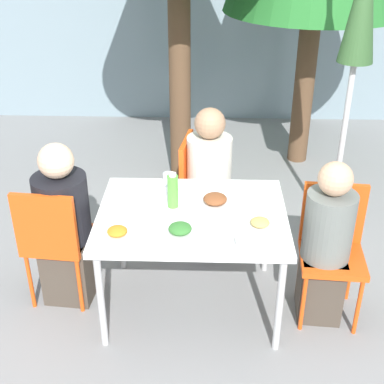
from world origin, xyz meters
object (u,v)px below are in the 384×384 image
Objects in this scene: closed_umbrella at (359,33)px; person_far at (209,185)px; bottle at (173,191)px; drinking_cup at (169,179)px; chair_far at (200,183)px; person_left at (65,228)px; chair_left at (54,236)px; salad_bowl at (250,242)px; person_right at (326,247)px; chair_right at (332,241)px.

person_far is at bearing -166.07° from closed_umbrella.
closed_umbrella reaches higher than person_far.
drinking_cup is (-0.05, 0.29, -0.07)m from bottle.
person_far is at bearing 57.93° from chair_far.
bottle is at bearing -11.46° from person_far.
person_left is at bearing -48.07° from person_far.
chair_left is 1.31m from salad_bowl.
person_left is at bearing -156.58° from drinking_cup.
chair_far is (0.87, 0.69, -0.01)m from person_left.
salad_bowl is at bearing -14.70° from person_left.
chair_left is 1.23m from person_far.
drinking_cup is at bearing 99.25° from bottle.
person_right reaches higher than chair_left.
person_right reaches higher than chair_far.
person_right is at bearing 51.99° from person_far.
chair_far is (-0.81, 0.84, -0.01)m from person_right.
person_left is 1.11m from chair_far.
bottle is at bearing 136.83° from salad_bowl.
person_right is (1.74, -0.07, 0.01)m from chair_left.
closed_umbrella is 26.84× the size of drinking_cup.
chair_left and chair_right have the same top height.
bottle is (-0.16, -0.69, 0.31)m from chair_far.
person_right is at bearing 52.47° from chair_far.
chair_left is 5.68× the size of salad_bowl.
drinking_cup is (0.67, 0.29, 0.23)m from person_left.
chair_right is at bearing 32.87° from salad_bowl.
person_right reaches higher than drinking_cup.
salad_bowl is at bearing 20.69° from person_far.
person_far reaches higher than person_right.
chair_left is 0.85m from drinking_cup.
closed_umbrella is (0.29, 1.03, 1.09)m from person_right.
person_left is 7.33× the size of salad_bowl.
person_right is 0.97× the size of person_far.
person_right is at bearing 0.55° from person_left.
chair_far is 5.68× the size of salad_bowl.
chair_far is 0.78m from bottle.
person_far reaches higher than chair_far.
closed_umbrella is at bearing 24.44° from drinking_cup.
person_left is at bearing 2.09° from chair_right.
chair_left is at bearing -153.37° from drinking_cup.
chair_far is 0.51m from drinking_cup.
person_right is 1.53m from closed_umbrella.
person_left is at bearing 57.93° from chair_left.
chair_right is 0.09m from person_right.
person_right is 0.49× the size of closed_umbrella.
closed_umbrella is at bearing 58.95° from salad_bowl.
salad_bowl is at bearing -55.03° from drinking_cup.
person_right is 7.15× the size of salad_bowl.
person_right is (-0.06, -0.08, 0.01)m from chair_right.
chair_left is at bearing 2.06° from person_right.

